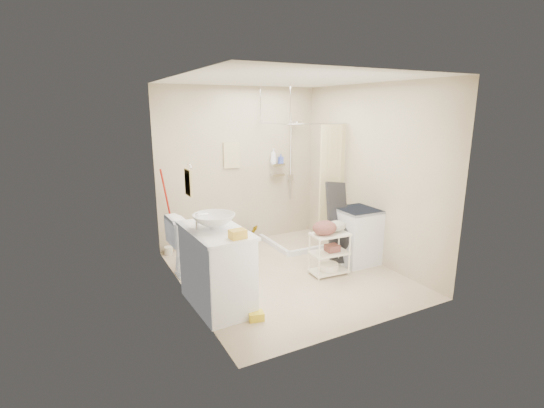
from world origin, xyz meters
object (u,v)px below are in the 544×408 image
Objects in this scene: toilet at (199,243)px; washing_machine at (357,236)px; vanity at (217,268)px; laundry_rack at (329,250)px.

washing_machine is at bearing -110.95° from toilet.
toilet is 1.03× the size of washing_machine.
vanity is 1.26× the size of toilet.
laundry_rack is (1.68, 0.13, -0.11)m from vanity.
vanity is at bearing -172.04° from laundry_rack.
toilet is 1.81m from laundry_rack.
vanity is 1.49× the size of laundry_rack.
vanity is 1.29× the size of washing_machine.
toilet is 2.30m from washing_machine.
washing_machine is at bearing 4.88° from vanity.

